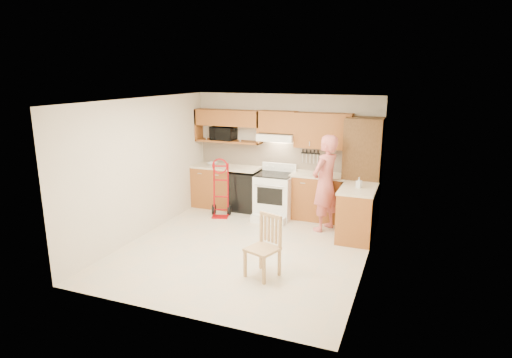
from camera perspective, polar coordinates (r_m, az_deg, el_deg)
The scene contains 28 objects.
floor at distance 7.41m, azimuth -1.41°, elevation -9.25°, with size 4.00×4.50×0.02m, color beige.
ceiling at distance 6.82m, azimuth -1.54°, elevation 10.61°, with size 4.00×4.50×0.02m, color white.
wall_back at distance 9.09m, azimuth 4.00°, elevation 3.43°, with size 4.00×0.02×2.50m, color beige.
wall_front at distance 5.08m, azimuth -11.31°, elevation -5.41°, with size 4.00×0.02×2.50m, color beige.
wall_left at distance 7.98m, azimuth -14.94°, elevation 1.49°, with size 0.02×4.50×2.50m, color beige.
wall_right at distance 6.53m, azimuth 15.06°, elevation -1.25°, with size 0.02×4.50×2.50m, color beige.
backsplash at distance 9.07m, azimuth 3.95°, elevation 3.09°, with size 3.92×0.03×0.55m, color beige.
lower_cab_left at distance 9.55m, azimuth -5.56°, elevation -1.01°, with size 0.90×0.60×0.90m, color brown.
dishwasher at distance 9.25m, azimuth -1.40°, elevation -1.59°, with size 0.60×0.60×0.85m, color black.
lower_cab_right at distance 8.78m, azimuth 8.50°, elevation -2.45°, with size 1.14×0.60×0.90m, color brown.
countertop_left at distance 9.31m, azimuth -3.98°, elevation 1.61°, with size 1.50×0.63×0.04m, color beige.
countertop_right at distance 8.66m, azimuth 8.61°, elevation 0.54°, with size 1.14×0.63×0.04m, color beige.
cab_return_right at distance 7.88m, azimuth 13.39°, elevation -4.60°, with size 0.60×1.00×0.90m, color brown.
countertop_return at distance 7.75m, azimuth 13.59°, elevation -1.30°, with size 0.63×1.00×0.04m, color beige.
pantry_tall at distance 8.50m, azimuth 14.04°, elevation 0.92°, with size 0.70×0.60×2.10m, color brown.
upper_cab_left at distance 9.26m, azimuth -3.73°, elevation 8.20°, with size 1.50×0.33×0.34m, color brown.
upper_shelf_mw at distance 9.33m, azimuth -3.68°, elevation 5.08°, with size 1.50×0.33×0.04m, color brown.
upper_cab_center at distance 8.86m, azimuth 2.99°, elevation 7.68°, with size 0.76×0.33×0.44m, color brown.
upper_cab_right at distance 8.63m, azimuth 9.02°, elevation 6.42°, with size 1.14×0.33×0.70m, color brown.
range_hood at distance 8.83m, azimuth 2.83°, elevation 5.64°, with size 0.76×0.46×0.14m, color white.
knife_strip at distance 8.89m, azimuth 7.28°, elevation 3.05°, with size 0.40×0.05×0.29m, color black, non-canonical shape.
microwave at distance 9.36m, azimuth -4.41°, elevation 6.13°, with size 0.53×0.36×0.29m, color black.
range at distance 8.69m, azimuth 2.39°, elevation -1.82°, with size 0.74×0.97×1.09m, color white, non-canonical shape.
person at distance 8.04m, azimuth 9.25°, elevation -0.57°, with size 0.67×0.44×1.83m, color #CF6663.
hand_truck at distance 8.82m, azimuth -4.80°, elevation -1.56°, with size 0.44×0.40×1.11m, color #9F090E, non-canonical shape.
dining_chair at distance 6.25m, azimuth 0.86°, elevation -9.09°, with size 0.41×0.45×0.92m, color tan, non-canonical shape.
soap_bottle at distance 7.73m, azimuth 13.65°, elevation -0.46°, with size 0.08×0.09×0.19m, color white.
bowl at distance 9.44m, azimuth -5.83°, elevation 2.05°, with size 0.23×0.23×0.06m, color white.
Camera 1 is at (2.61, -6.28, 2.92)m, focal length 29.82 mm.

